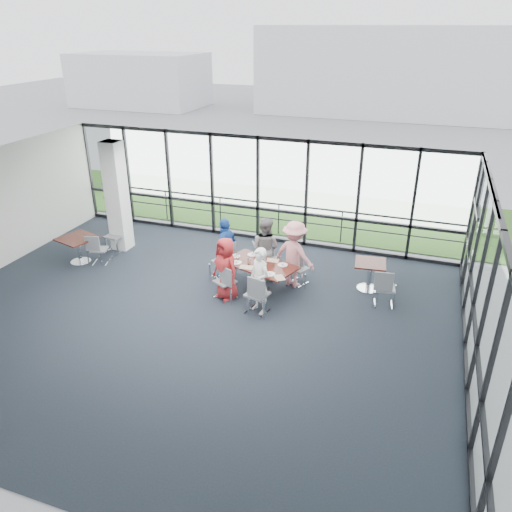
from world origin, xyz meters
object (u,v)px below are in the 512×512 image
(chair_main_end, at_px, (223,261))
(chair_spare_la, at_px, (99,249))
(chair_spare_lb, at_px, (114,236))
(side_table_right, at_px, (370,267))
(chair_main_fl, at_px, (267,258))
(chair_main_nl, at_px, (225,282))
(diner_far_right, at_px, (294,254))
(side_table_left, at_px, (78,241))
(structural_column, at_px, (117,197))
(chair_main_fr, at_px, (299,268))
(main_table, at_px, (260,269))
(diner_near_right, at_px, (259,281))
(diner_end, at_px, (226,248))
(chair_main_nr, at_px, (257,294))
(diner_near_left, at_px, (226,269))
(chair_spare_r, at_px, (385,288))
(diner_far_left, at_px, (265,248))

(chair_main_end, relative_size, chair_spare_la, 1.07)
(chair_main_end, relative_size, chair_spare_lb, 0.96)
(side_table_right, bearing_deg, chair_main_fl, -178.50)
(side_table_right, height_order, chair_main_nl, chair_main_nl)
(diner_far_right, relative_size, chair_main_nl, 1.92)
(side_table_left, height_order, chair_main_end, chair_main_end)
(diner_far_right, bearing_deg, structural_column, 12.90)
(chair_main_nl, bearing_deg, chair_main_fr, 70.31)
(main_table, bearing_deg, diner_near_right, -52.62)
(diner_end, relative_size, chair_spare_la, 1.93)
(chair_main_nr, bearing_deg, diner_near_right, 87.18)
(diner_near_left, xyz_separation_m, chair_main_fl, (0.55, 1.52, -0.32))
(diner_far_right, xyz_separation_m, chair_spare_lb, (-5.53, 0.29, -0.39))
(chair_main_nl, bearing_deg, main_table, 70.74)
(diner_near_right, bearing_deg, chair_main_fl, 135.06)
(main_table, height_order, chair_main_nr, chair_main_nr)
(chair_spare_r, bearing_deg, side_table_right, 114.24)
(chair_main_nl, relative_size, chair_spare_r, 0.97)
(side_table_right, distance_m, chair_spare_r, 0.83)
(side_table_right, bearing_deg, side_table_left, -171.97)
(chair_main_fl, relative_size, chair_main_end, 1.02)
(diner_near_right, xyz_separation_m, diner_end, (-1.40, 1.37, 0.03))
(chair_main_nl, relative_size, chair_main_end, 0.99)
(structural_column, distance_m, chair_main_nl, 4.60)
(chair_main_nl, xyz_separation_m, chair_main_nr, (0.97, -0.39, 0.03))
(diner_near_right, xyz_separation_m, chair_main_end, (-1.49, 1.34, -0.34))
(diner_near_left, height_order, chair_spare_la, diner_near_left)
(diner_far_left, bearing_deg, diner_near_left, 79.52)
(structural_column, bearing_deg, main_table, -13.79)
(side_table_right, distance_m, chair_main_fl, 2.68)
(chair_main_nl, bearing_deg, diner_end, 139.18)
(side_table_left, height_order, diner_end, diner_end)
(chair_main_fr, bearing_deg, chair_main_fl, 11.62)
(diner_near_right, height_order, chair_main_nl, diner_near_right)
(chair_main_fr, bearing_deg, chair_spare_lb, 23.09)
(side_table_left, bearing_deg, chair_main_end, 7.13)
(diner_near_left, height_order, chair_main_fr, diner_near_left)
(diner_far_left, bearing_deg, chair_main_nr, 113.94)
(structural_column, distance_m, diner_far_right, 5.55)
(chair_main_nr, xyz_separation_m, chair_spare_lb, (-5.10, 1.89, -0.01))
(side_table_right, bearing_deg, structural_column, 178.68)
(diner_near_left, bearing_deg, main_table, 69.36)
(main_table, distance_m, side_table_right, 2.75)
(diner_far_left, height_order, diner_end, diner_far_left)
(chair_main_nl, relative_size, chair_spare_la, 1.06)
(side_table_left, height_order, chair_main_fl, chair_main_fl)
(chair_main_nr, bearing_deg, diner_far_right, 87.87)
(chair_spare_la, bearing_deg, chair_spare_lb, 78.15)
(chair_main_nr, bearing_deg, main_table, 118.37)
(diner_far_left, bearing_deg, side_table_right, -164.09)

